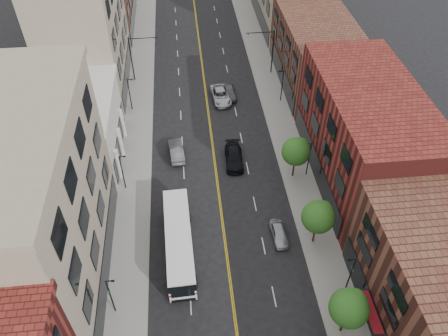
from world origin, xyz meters
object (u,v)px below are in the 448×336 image
object	(u,v)px
car_parked_far	(279,234)
car_lane_c	(230,92)
city_bus	(179,241)
car_lane_behind	(176,151)
car_lane_b	(221,95)
car_lane_a	(234,157)

from	to	relation	value
car_parked_far	car_lane_c	bearing A→B (deg)	92.73
city_bus	car_lane_behind	bearing A→B (deg)	88.00
car_lane_behind	car_lane_b	xyz separation A→B (m)	(6.88, 11.90, -0.02)
car_lane_behind	car_lane_c	xyz separation A→B (m)	(8.30, 12.65, -0.06)
car_parked_far	car_lane_behind	size ratio (longest dim) A/B	0.79
car_lane_a	car_lane_b	distance (m)	13.91
car_lane_a	car_lane_behind	bearing A→B (deg)	166.84
city_bus	car_lane_a	world-z (taller)	city_bus
city_bus	car_parked_far	world-z (taller)	city_bus
city_bus	car_lane_a	xyz separation A→B (m)	(7.25, 13.12, -1.01)
car_lane_a	car_lane_b	xyz separation A→B (m)	(-0.32, 13.91, 0.01)
city_bus	car_lane_b	xyz separation A→B (m)	(6.93, 27.02, -1.00)
car_lane_behind	car_lane_c	bearing A→B (deg)	-128.56
city_bus	car_lane_a	distance (m)	15.02
car_parked_far	car_lane_a	distance (m)	12.88
car_lane_a	car_lane_b	size ratio (longest dim) A/B	0.95
car_parked_far	car_lane_c	distance (m)	27.18
car_lane_b	car_lane_c	size ratio (longest dim) A/B	1.30
city_bus	car_lane_c	xyz separation A→B (m)	(8.35, 27.77, -1.05)
car_lane_behind	car_parked_far	bearing A→B (deg)	120.96
car_lane_behind	car_lane_b	size ratio (longest dim) A/B	0.86
city_bus	car_lane_c	bearing A→B (deg)	71.43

